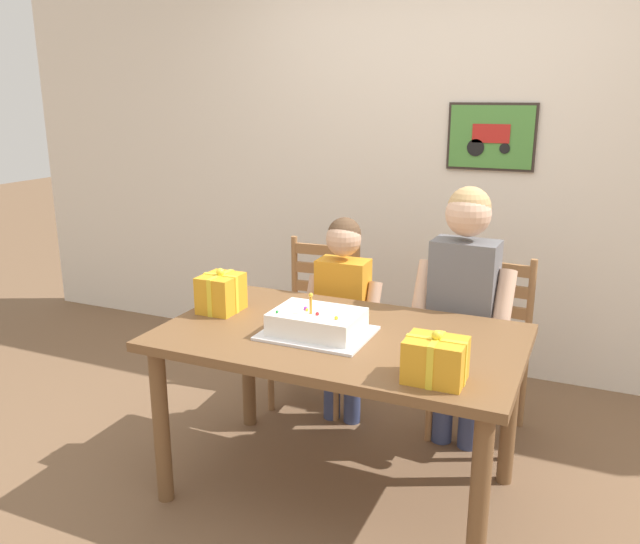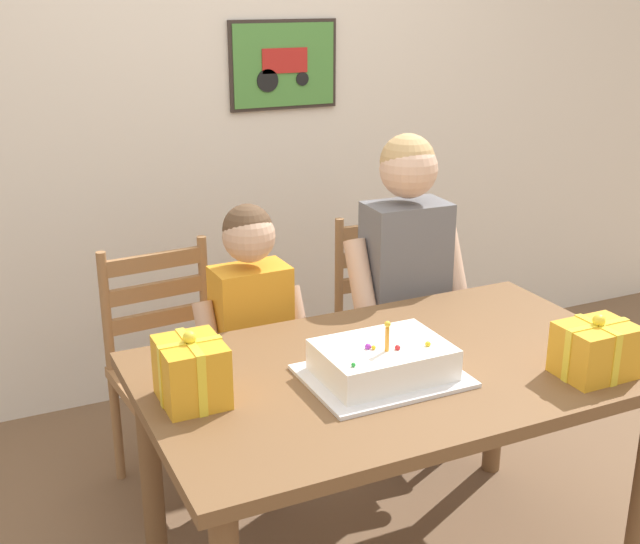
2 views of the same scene
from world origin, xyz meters
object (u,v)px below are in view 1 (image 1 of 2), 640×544
object	(u,v)px
gift_box_red_large	(435,360)
gift_box_beside_cake	(221,293)
dining_table	(340,355)
birthday_cake	(317,324)
chair_left	(317,322)
child_younger	(343,301)
chair_right	(483,347)
child_older	(463,294)

from	to	relation	value
gift_box_red_large	gift_box_beside_cake	size ratio (longest dim) A/B	1.03
dining_table	birthday_cake	distance (m)	0.18
gift_box_red_large	gift_box_beside_cake	world-z (taller)	gift_box_beside_cake
chair_left	child_younger	xyz separation A→B (m)	(0.24, -0.19, 0.21)
dining_table	chair_left	xyz separation A→B (m)	(-0.47, 0.80, -0.18)
birthday_cake	chair_right	size ratio (longest dim) A/B	0.48
dining_table	gift_box_red_large	size ratio (longest dim) A/B	7.03
gift_box_red_large	child_older	distance (m)	0.90
chair_left	gift_box_beside_cake	bearing A→B (deg)	-100.71
dining_table	gift_box_beside_cake	size ratio (longest dim) A/B	7.26
birthday_cake	chair_left	xyz separation A→B (m)	(-0.38, 0.85, -0.33)
birthday_cake	gift_box_beside_cake	world-z (taller)	gift_box_beside_cake
gift_box_red_large	birthday_cake	bearing A→B (deg)	156.74
birthday_cake	chair_left	distance (m)	0.99
gift_box_red_large	chair_left	distance (m)	1.49
gift_box_beside_cake	child_younger	distance (m)	0.69
birthday_cake	gift_box_red_large	xyz separation A→B (m)	(0.56, -0.24, 0.03)
chair_left	chair_right	size ratio (longest dim) A/B	1.00
child_older	dining_table	bearing A→B (deg)	-122.64
gift_box_red_large	child_younger	size ratio (longest dim) A/B	0.19
gift_box_red_large	child_older	bearing A→B (deg)	95.60
dining_table	child_younger	xyz separation A→B (m)	(-0.23, 0.60, 0.03)
chair_right	child_younger	bearing A→B (deg)	-164.44
birthday_cake	child_younger	world-z (taller)	child_younger
gift_box_red_large	child_older	xyz separation A→B (m)	(-0.09, 0.90, -0.03)
birthday_cake	gift_box_beside_cake	size ratio (longest dim) A/B	2.13
dining_table	chair_right	distance (m)	0.94
child_older	gift_box_red_large	bearing A→B (deg)	-84.40
dining_table	child_younger	world-z (taller)	child_younger
dining_table	child_younger	distance (m)	0.65
birthday_cake	gift_box_red_large	size ratio (longest dim) A/B	2.07
birthday_cake	child_older	world-z (taller)	child_older
gift_box_beside_cake	chair_right	size ratio (longest dim) A/B	0.22
gift_box_beside_cake	chair_left	size ratio (longest dim) A/B	0.22
gift_box_red_large	child_older	size ratio (longest dim) A/B	0.16
chair_left	child_older	size ratio (longest dim) A/B	0.70
gift_box_beside_cake	birthday_cake	bearing A→B (deg)	-10.69
gift_box_beside_cake	chair_right	bearing A→B (deg)	35.04
dining_table	child_older	world-z (taller)	child_older
birthday_cake	child_older	distance (m)	0.81
chair_left	chair_right	bearing A→B (deg)	-0.00
gift_box_beside_cake	child_older	xyz separation A→B (m)	(1.00, 0.56, -0.04)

